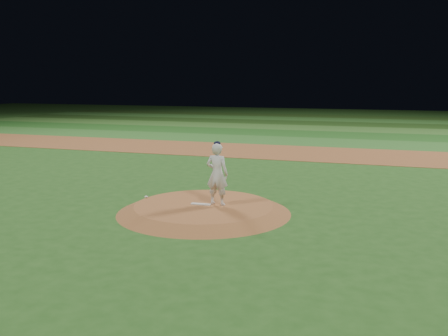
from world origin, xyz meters
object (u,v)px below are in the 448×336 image
(rosin_bag, at_px, (146,197))
(pitcher_on_mound, at_px, (217,174))
(pitchers_mound, at_px, (204,209))
(pitching_rubber, at_px, (201,204))

(rosin_bag, bearing_deg, pitcher_on_mound, -2.70)
(pitchers_mound, bearing_deg, pitcher_on_mound, 22.09)
(pitching_rubber, relative_size, pitcher_on_mound, 0.31)
(pitching_rubber, height_order, rosin_bag, rosin_bag)
(pitchers_mound, height_order, rosin_bag, rosin_bag)
(pitchers_mound, bearing_deg, rosin_bag, 172.68)
(rosin_bag, bearing_deg, pitching_rubber, -7.85)
(pitching_rubber, xyz_separation_m, pitcher_on_mound, (0.49, 0.17, 0.98))
(pitchers_mound, relative_size, pitching_rubber, 8.69)
(pitching_rubber, bearing_deg, pitchers_mound, 0.94)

